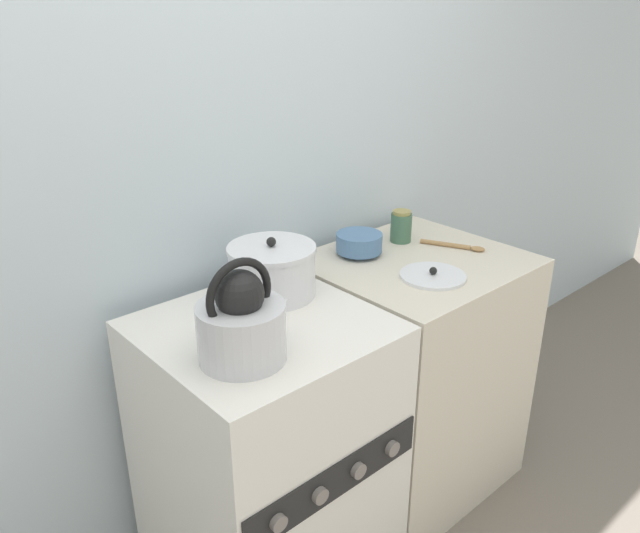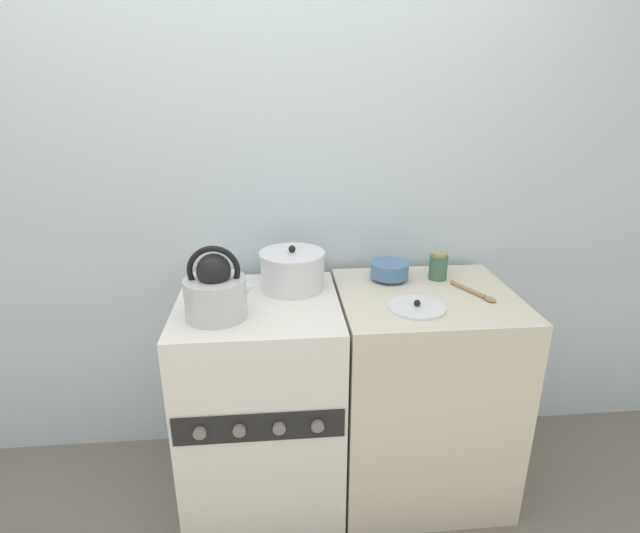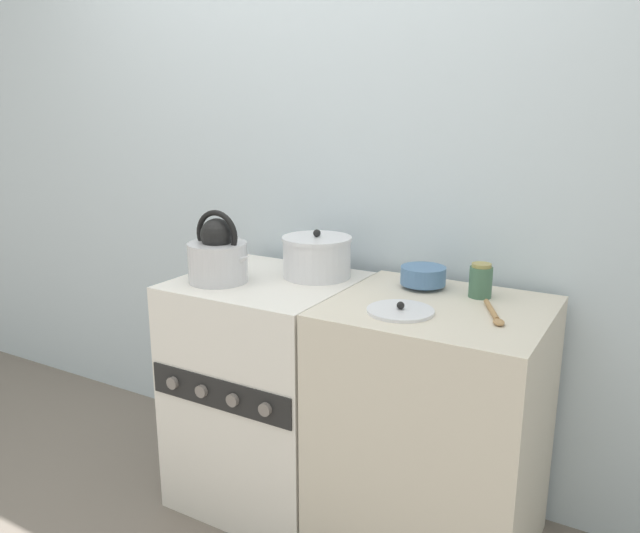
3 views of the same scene
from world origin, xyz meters
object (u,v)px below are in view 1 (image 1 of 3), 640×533
object	(u,v)px
cooking_pot	(272,270)
enamel_bowl	(359,243)
stove	(268,455)
kettle	(242,322)
loose_pot_lid	(433,276)
storage_jar	(401,226)

from	to	relation	value
cooking_pot	enamel_bowl	size ratio (longest dim) A/B	1.66
stove	kettle	world-z (taller)	kettle
stove	loose_pot_lid	xyz separation A→B (m)	(0.58, -0.11, 0.45)
cooking_pot	loose_pot_lid	xyz separation A→B (m)	(0.44, -0.24, -0.07)
kettle	stove	bearing A→B (deg)	37.91
storage_jar	stove	bearing A→B (deg)	-167.51
enamel_bowl	storage_jar	world-z (taller)	storage_jar
stove	kettle	xyz separation A→B (m)	(-0.13, -0.11, 0.53)
cooking_pot	loose_pot_lid	size ratio (longest dim) A/B	1.25
kettle	enamel_bowl	xyz separation A→B (m)	(0.67, 0.28, -0.05)
cooking_pot	storage_jar	bearing A→B (deg)	3.18
loose_pot_lid	stove	bearing A→B (deg)	168.75
cooking_pot	loose_pot_lid	bearing A→B (deg)	-29.21
kettle	storage_jar	distance (m)	0.92
stove	storage_jar	distance (m)	0.91
enamel_bowl	storage_jar	bearing A→B (deg)	-2.32
stove	cooking_pot	bearing A→B (deg)	43.51
enamel_bowl	loose_pot_lid	size ratio (longest dim) A/B	0.75
kettle	loose_pot_lid	distance (m)	0.72
kettle	cooking_pot	size ratio (longest dim) A/B	1.02
storage_jar	kettle	bearing A→B (deg)	-162.90
cooking_pot	storage_jar	distance (m)	0.60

